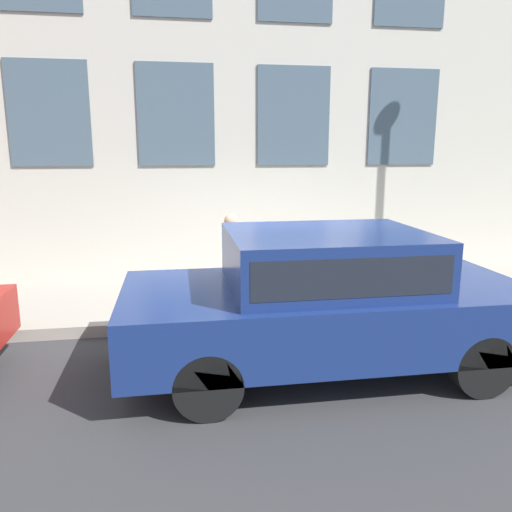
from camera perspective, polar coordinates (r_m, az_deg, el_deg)
The scene contains 6 objects.
ground_plane at distance 7.25m, azimuth 0.50°, elevation -8.28°, with size 80.00×80.00×0.00m, color #38383A.
sidewalk at distance 8.48m, azimuth -1.03°, elevation -4.65°, with size 2.67×60.00×0.17m.
building_facade at distance 9.77m, azimuth -2.50°, elevation 23.23°, with size 0.33×40.00×8.83m.
fire_hydrant at distance 7.75m, azimuth 2.82°, elevation -2.20°, with size 0.34×0.45×0.87m.
person at distance 7.74m, azimuth -2.82°, elevation 0.75°, with size 0.34×0.22×1.39m.
parked_car_navy_near at distance 5.78m, azimuth 7.96°, elevation -4.39°, with size 2.05×4.58×1.63m.
Camera 1 is at (-6.70, 1.16, 2.52)m, focal length 35.00 mm.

